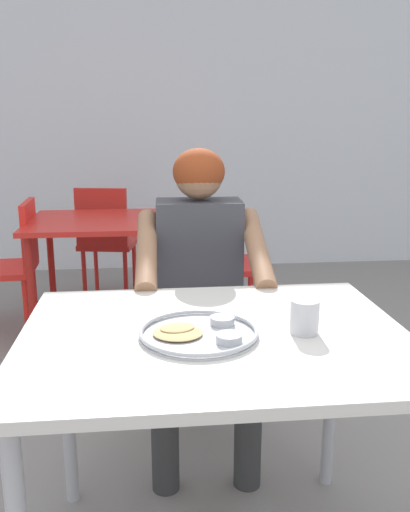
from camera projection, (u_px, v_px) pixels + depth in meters
name	position (u px, v px, depth m)	size (l,w,h in m)	color
back_wall	(163.00, 74.00, 4.66)	(12.00, 0.12, 3.40)	silver
table_foreground	(215.00, 361.00, 1.48)	(1.05, 0.82, 0.76)	silver
thali_tray	(199.00, 332.00, 1.44)	(0.32, 0.32, 0.03)	#B7BABF
drinking_cup	(305.00, 316.00, 1.45)	(0.08, 0.08, 0.09)	silver
chair_foreground	(197.00, 313.00, 2.40)	(0.45, 0.42, 0.84)	silver
diner_foreground	(201.00, 276.00, 2.13)	(0.50, 0.56, 1.21)	#353535
table_background_red	(106.00, 233.00, 3.34)	(0.92, 0.77, 0.73)	red
chair_red_left	(14.00, 259.00, 3.34)	(0.42, 0.43, 0.84)	red
chair_red_right	(210.00, 252.00, 3.46)	(0.50, 0.50, 0.87)	red
chair_red_far	(106.00, 236.00, 3.97)	(0.45, 0.47, 0.85)	red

